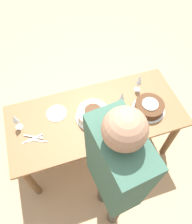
% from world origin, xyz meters
% --- Properties ---
extents(ground_plane, '(12.00, 12.00, 0.00)m').
position_xyz_m(ground_plane, '(0.00, 0.00, 0.00)').
color(ground_plane, tan).
extents(dining_table, '(1.63, 0.72, 0.75)m').
position_xyz_m(dining_table, '(0.00, 0.00, 0.63)').
color(dining_table, brown).
rests_on(dining_table, ground_plane).
extents(cake_center_white, '(0.32, 0.32, 0.11)m').
position_xyz_m(cake_center_white, '(-0.03, -0.01, 0.80)').
color(cake_center_white, white).
rests_on(cake_center_white, dining_table).
extents(cake_front_chocolate, '(0.31, 0.31, 0.10)m').
position_xyz_m(cake_front_chocolate, '(0.49, -0.09, 0.79)').
color(cake_front_chocolate, white).
rests_on(cake_front_chocolate, dining_table).
extents(wine_glass_near, '(0.07, 0.07, 0.20)m').
position_xyz_m(wine_glass_near, '(0.25, 0.03, 0.88)').
color(wine_glass_near, silver).
rests_on(wine_glass_near, dining_table).
extents(wine_glass_far, '(0.06, 0.06, 0.20)m').
position_xyz_m(wine_glass_far, '(0.48, 0.16, 0.89)').
color(wine_glass_far, silver).
rests_on(wine_glass_far, dining_table).
extents(wine_glass_extra, '(0.06, 0.06, 0.19)m').
position_xyz_m(wine_glass_extra, '(-0.69, 0.09, 0.88)').
color(wine_glass_extra, silver).
rests_on(wine_glass_extra, dining_table).
extents(dessert_plate_left, '(0.19, 0.19, 0.01)m').
position_xyz_m(dessert_plate_left, '(-0.34, 0.13, 0.75)').
color(dessert_plate_left, beige).
rests_on(dessert_plate_left, dining_table).
extents(fork_pile, '(0.21, 0.13, 0.01)m').
position_xyz_m(fork_pile, '(-0.58, -0.07, 0.75)').
color(fork_pile, silver).
rests_on(fork_pile, dining_table).
extents(person_cutting, '(0.27, 0.42, 1.76)m').
position_xyz_m(person_cutting, '(-0.09, -0.66, 1.07)').
color(person_cutting, '#4C4238').
rests_on(person_cutting, ground_plane).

